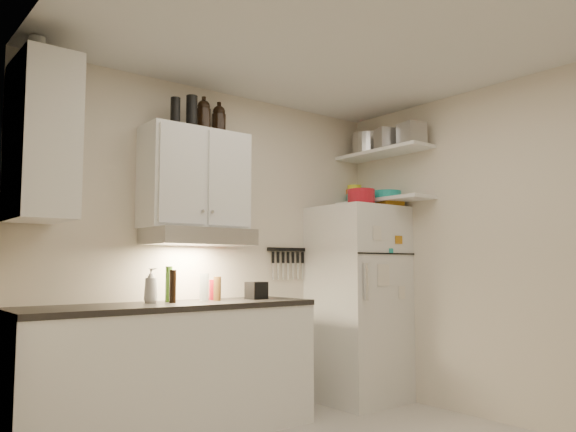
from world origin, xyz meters
TOP-DOWN VIEW (x-y plane):
  - ceiling at (0.00, 0.00)m, footprint 3.20×3.00m
  - back_wall at (0.00, 1.51)m, footprint 3.20×0.02m
  - left_wall at (-1.61, 0.00)m, footprint 0.02×3.00m
  - right_wall at (1.61, 0.00)m, footprint 0.02×3.00m
  - base_cabinet at (-0.55, 1.20)m, footprint 2.10×0.60m
  - countertop at (-0.55, 1.20)m, footprint 2.10×0.62m
  - upper_cabinet at (-0.30, 1.33)m, footprint 0.80×0.33m
  - side_cabinet at (-1.44, 1.20)m, footprint 0.33×0.55m
  - range_hood at (-0.30, 1.27)m, footprint 0.76×0.46m
  - fridge at (1.25, 1.16)m, footprint 0.70×0.68m
  - shelf_hi at (1.45, 1.02)m, footprint 0.30×0.95m
  - shelf_lo at (1.45, 1.02)m, footprint 0.30×0.95m
  - knife_strip at (0.70, 1.49)m, footprint 0.42×0.02m
  - dutch_oven at (1.15, 1.01)m, footprint 0.28×0.28m
  - book_stack at (1.46, 0.99)m, footprint 0.25×0.29m
  - spice_jar at (1.28, 1.13)m, footprint 0.07×0.07m
  - stock_pot at (1.53, 1.28)m, footprint 0.34×0.34m
  - tin_a at (1.40, 0.93)m, footprint 0.23×0.22m
  - tin_b at (1.44, 0.69)m, footprint 0.22×0.22m
  - bowl_teal at (1.49, 1.38)m, footprint 0.22×0.22m
  - bowl_orange at (1.52, 1.47)m, footprint 0.17×0.17m
  - bowl_yellow at (1.52, 1.47)m, footprint 0.14×0.14m
  - plates at (1.43, 0.98)m, footprint 0.32×0.32m
  - growler_a at (-0.24, 1.33)m, footprint 0.12×0.12m
  - growler_b at (-0.06, 1.40)m, footprint 0.14×0.14m
  - thermos_a at (-0.37, 1.27)m, footprint 0.10×0.10m
  - thermos_b at (-0.50, 1.28)m, footprint 0.08×0.08m
  - side_jar at (-1.48, 1.22)m, footprint 0.13×0.13m
  - soap_bottle at (-0.66, 1.29)m, footprint 0.14×0.14m
  - pepper_mill at (-0.16, 1.24)m, footprint 0.07×0.07m
  - oil_bottle at (-0.51, 1.31)m, footprint 0.06×0.06m
  - vinegar_bottle at (-0.53, 1.21)m, footprint 0.05×0.05m
  - clear_bottle at (-0.24, 1.28)m, footprint 0.08×0.08m
  - red_jar at (-0.12, 1.34)m, footprint 0.10×0.10m
  - caddy at (0.19, 1.21)m, footprint 0.17×0.14m

SIDE VIEW (x-z plane):
  - base_cabinet at x=-0.55m, z-range 0.00..0.88m
  - fridge at x=1.25m, z-range 0.00..1.70m
  - countertop at x=-0.55m, z-range 0.88..0.92m
  - caddy at x=0.19m, z-range 0.92..1.05m
  - red_jar at x=-0.12m, z-range 0.92..1.07m
  - pepper_mill at x=-0.16m, z-range 0.92..1.10m
  - clear_bottle at x=-0.24m, z-range 0.92..1.12m
  - vinegar_bottle at x=-0.53m, z-range 0.92..1.15m
  - oil_bottle at x=-0.51m, z-range 0.92..1.17m
  - soap_bottle at x=-0.66m, z-range 0.92..1.19m
  - back_wall at x=0.00m, z-range 0.00..2.60m
  - left_wall at x=-1.61m, z-range 0.00..2.60m
  - right_wall at x=1.61m, z-range 0.00..2.60m
  - knife_strip at x=0.70m, z-range 1.31..1.33m
  - range_hood at x=-0.30m, z-range 1.33..1.45m
  - book_stack at x=1.46m, z-range 1.70..1.78m
  - spice_jar at x=1.28m, z-range 1.70..1.80m
  - shelf_lo at x=1.45m, z-range 1.75..1.77m
  - dutch_oven at x=1.15m, z-range 1.70..1.84m
  - plates at x=1.43m, z-range 1.77..1.84m
  - bowl_teal at x=1.49m, z-range 1.77..1.86m
  - upper_cabinet at x=-0.30m, z-range 1.45..2.20m
  - bowl_orange at x=1.52m, z-range 1.86..1.91m
  - bowl_yellow at x=1.52m, z-range 1.91..1.96m
  - side_cabinet at x=-1.44m, z-range 1.45..2.45m
  - shelf_hi at x=1.45m, z-range 2.19..2.22m
  - thermos_b at x=-0.50m, z-range 2.20..2.41m
  - tin_a at x=1.40m, z-range 2.21..2.39m
  - tin_b at x=1.44m, z-range 2.21..2.40m
  - thermos_a at x=-0.37m, z-range 2.20..2.44m
  - stock_pot at x=1.53m, z-range 2.21..2.43m
  - growler_a at x=-0.24m, z-range 2.20..2.45m
  - growler_b at x=-0.06m, z-range 2.20..2.46m
  - side_jar at x=-1.48m, z-range 2.45..2.59m
  - ceiling at x=0.00m, z-range 2.60..2.62m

